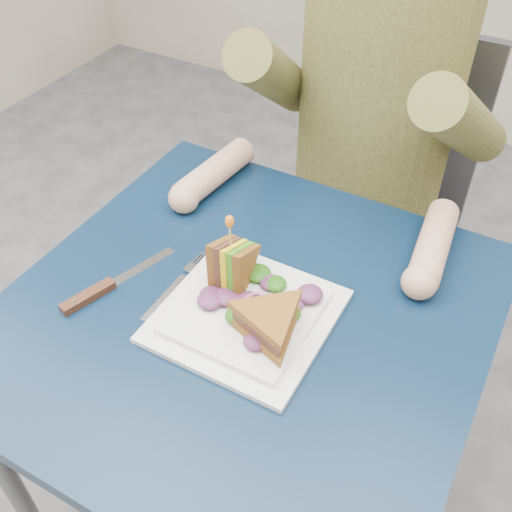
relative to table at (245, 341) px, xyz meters
The scene contains 13 objects.
ground 0.65m from the table, ahead, with size 4.00×4.00×0.00m, color #535356.
table is the anchor object (origin of this frame).
chair 0.67m from the table, 90.00° to the left, with size 0.42×0.40×0.93m.
diner 0.61m from the table, 90.00° to the left, with size 0.54×0.59×0.74m.
plate 0.09m from the table, 49.85° to the right, with size 0.26×0.26×0.02m.
sandwich_flat 0.15m from the table, 30.04° to the right, with size 0.17×0.17×0.05m.
sandwich_upright 0.14m from the table, 142.82° to the left, with size 0.08×0.14×0.14m.
fork 0.15m from the table, behind, with size 0.02×0.18×0.01m.
knife 0.26m from the table, 159.80° to the right, with size 0.08×0.22×0.02m.
toothpick 0.20m from the table, 142.82° to the left, with size 0.00×0.00×0.06m, color tan.
toothpick_frill 0.23m from the table, 142.82° to the left, with size 0.01×0.01×0.02m, color orange.
lettuce_spill 0.11m from the table, 11.50° to the right, with size 0.15×0.13×0.02m, color #337A14, non-canonical shape.
onion_ring 0.12m from the table, 17.56° to the right, with size 0.04×0.04×0.01m, color #9E4C7A.
Camera 1 is at (0.33, -0.56, 1.45)m, focal length 42.00 mm.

